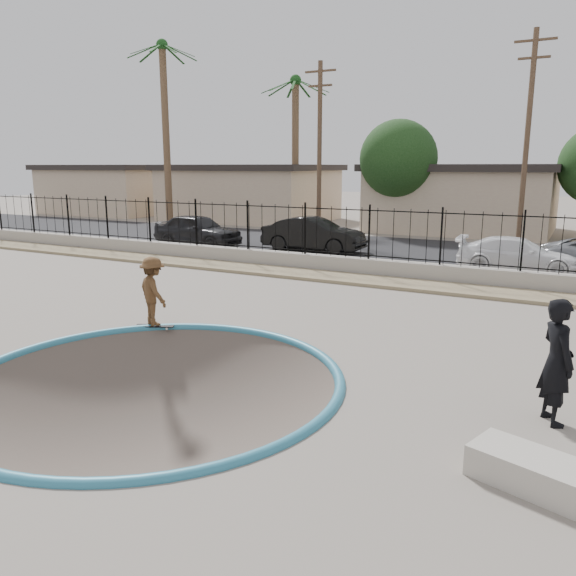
{
  "coord_description": "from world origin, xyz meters",
  "views": [
    {
      "loc": [
        6.7,
        -8.28,
        3.8
      ],
      "look_at": [
        1.21,
        2.0,
        1.26
      ],
      "focal_mm": 35.0,
      "sensor_mm": 36.0,
      "label": 1
    }
  ],
  "objects_px": {
    "car_a": "(198,230)",
    "car_c": "(518,255)",
    "car_b": "(313,234)",
    "videographer": "(557,362)",
    "skater": "(153,295)",
    "skateboard": "(155,326)",
    "concrete_ledge": "(539,474)"
  },
  "relations": [
    {
      "from": "car_b",
      "to": "car_a",
      "type": "bearing_deg",
      "value": 98.76
    },
    {
      "from": "skateboard",
      "to": "concrete_ledge",
      "type": "xyz_separation_m",
      "value": [
        8.67,
        -3.1,
        0.14
      ]
    },
    {
      "from": "skater",
      "to": "skateboard",
      "type": "height_order",
      "value": "skater"
    },
    {
      "from": "skater",
      "to": "skateboard",
      "type": "xyz_separation_m",
      "value": [
        0.0,
        -0.0,
        -0.75
      ]
    },
    {
      "from": "skateboard",
      "to": "car_b",
      "type": "distance_m",
      "value": 13.02
    },
    {
      "from": "videographer",
      "to": "car_a",
      "type": "bearing_deg",
      "value": 21.52
    },
    {
      "from": "skater",
      "to": "videographer",
      "type": "bearing_deg",
      "value": -162.09
    },
    {
      "from": "videographer",
      "to": "car_b",
      "type": "distance_m",
      "value": 17.49
    },
    {
      "from": "concrete_ledge",
      "to": "videographer",
      "type": "bearing_deg",
      "value": 89.65
    },
    {
      "from": "skater",
      "to": "concrete_ledge",
      "type": "height_order",
      "value": "skater"
    },
    {
      "from": "concrete_ledge",
      "to": "car_b",
      "type": "relative_size",
      "value": 0.35
    },
    {
      "from": "car_b",
      "to": "car_c",
      "type": "height_order",
      "value": "car_b"
    },
    {
      "from": "skater",
      "to": "skateboard",
      "type": "bearing_deg",
      "value": 159.7
    },
    {
      "from": "skater",
      "to": "car_a",
      "type": "relative_size",
      "value": 0.36
    },
    {
      "from": "skater",
      "to": "videographer",
      "type": "xyz_separation_m",
      "value": [
        8.68,
        -1.03,
        0.15
      ]
    },
    {
      "from": "skateboard",
      "to": "car_a",
      "type": "bearing_deg",
      "value": 98.09
    },
    {
      "from": "skater",
      "to": "car_c",
      "type": "xyz_separation_m",
      "value": [
        6.76,
        11.8,
        -0.16
      ]
    },
    {
      "from": "skateboard",
      "to": "skater",
      "type": "bearing_deg",
      "value": 110.25
    },
    {
      "from": "car_a",
      "to": "car_b",
      "type": "height_order",
      "value": "car_a"
    },
    {
      "from": "car_a",
      "to": "car_c",
      "type": "height_order",
      "value": "car_a"
    },
    {
      "from": "car_a",
      "to": "car_c",
      "type": "distance_m",
      "value": 14.38
    },
    {
      "from": "concrete_ledge",
      "to": "car_a",
      "type": "xyz_separation_m",
      "value": [
        -16.29,
        14.9,
        0.6
      ]
    },
    {
      "from": "videographer",
      "to": "skater",
      "type": "bearing_deg",
      "value": 52.95
    },
    {
      "from": "skateboard",
      "to": "car_a",
      "type": "xyz_separation_m",
      "value": [
        -7.62,
        11.8,
        0.73
      ]
    },
    {
      "from": "car_b",
      "to": "videographer",
      "type": "bearing_deg",
      "value": -144.3
    },
    {
      "from": "concrete_ledge",
      "to": "skateboard",
      "type": "bearing_deg",
      "value": 160.32
    },
    {
      "from": "concrete_ledge",
      "to": "car_a",
      "type": "bearing_deg",
      "value": 137.55
    },
    {
      "from": "skater",
      "to": "concrete_ledge",
      "type": "bearing_deg",
      "value": -174.97
    },
    {
      "from": "skateboard",
      "to": "videographer",
      "type": "height_order",
      "value": "videographer"
    },
    {
      "from": "skater",
      "to": "videographer",
      "type": "height_order",
      "value": "videographer"
    },
    {
      "from": "skater",
      "to": "car_c",
      "type": "distance_m",
      "value": 13.6
    },
    {
      "from": "skateboard",
      "to": "videographer",
      "type": "distance_m",
      "value": 8.79
    }
  ]
}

